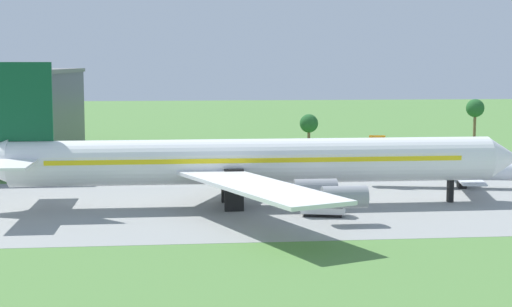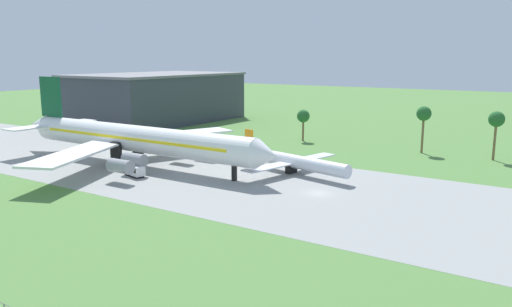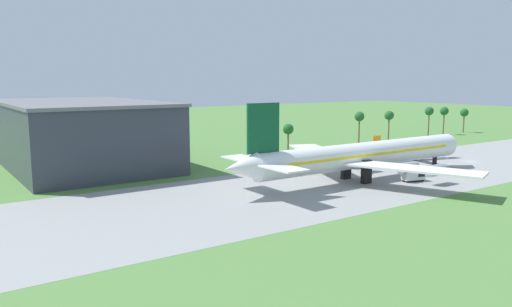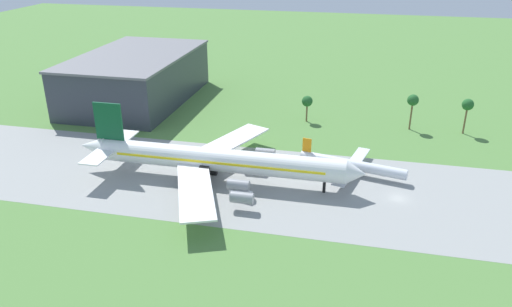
# 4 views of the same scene
# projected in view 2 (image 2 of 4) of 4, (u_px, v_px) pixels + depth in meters

# --- Properties ---
(ground_plane) EXTENTS (600.00, 600.00, 0.00)m
(ground_plane) POSITION_uv_depth(u_px,v_px,m) (318.00, 193.00, 87.69)
(ground_plane) COLOR #517F3D
(taxiway_strip) EXTENTS (320.00, 44.00, 0.02)m
(taxiway_strip) POSITION_uv_depth(u_px,v_px,m) (318.00, 193.00, 87.68)
(taxiway_strip) COLOR gray
(taxiway_strip) RESTS_ON ground_plane
(jet_airliner) EXTENTS (74.69, 58.13, 18.78)m
(jet_airliner) POSITION_uv_depth(u_px,v_px,m) (132.00, 138.00, 110.17)
(jet_airliner) COLOR white
(jet_airliner) RESTS_ON ground_plane
(regional_aircraft) EXTENTS (28.12, 25.49, 7.80)m
(regional_aircraft) POSITION_uv_depth(u_px,v_px,m) (291.00, 161.00, 102.46)
(regional_aircraft) COLOR silver
(regional_aircraft) RESTS_ON ground_plane
(baggage_tug) EXTENTS (5.71, 3.26, 2.27)m
(baggage_tug) POSITION_uv_depth(u_px,v_px,m) (135.00, 171.00, 99.70)
(baggage_tug) COLOR black
(baggage_tug) RESTS_ON ground_plane
(terminal_building) EXTENTS (36.72, 61.20, 17.59)m
(terminal_building) POSITION_uv_depth(u_px,v_px,m) (158.00, 98.00, 183.12)
(terminal_building) COLOR #333842
(terminal_building) RESTS_ON ground_plane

